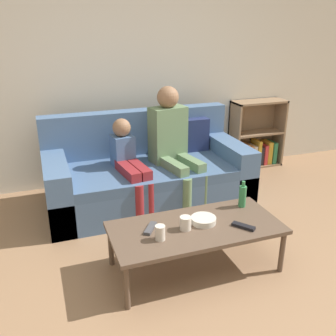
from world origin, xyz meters
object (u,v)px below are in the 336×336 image
at_px(person_adult, 172,138).
at_px(snack_bowl, 203,220).
at_px(bottle, 242,196).
at_px(cup_far, 185,223).
at_px(couch, 147,175).
at_px(coffee_table, 196,230).
at_px(tv_remote_1, 243,226).
at_px(person_child, 129,162).
at_px(cup_near, 160,233).
at_px(bookshelf, 254,142).
at_px(tv_remote_0, 150,228).

relative_size(person_adult, snack_bowl, 6.28).
bearing_deg(bottle, cup_far, -162.44).
bearing_deg(snack_bowl, person_adult, 81.56).
bearing_deg(couch, cup_far, -94.10).
height_order(coffee_table, cup_far, cup_far).
distance_m(person_adult, tv_remote_1, 1.33).
bearing_deg(person_adult, person_child, 177.62).
bearing_deg(bottle, cup_near, -162.39).
relative_size(person_child, cup_near, 8.43).
xyz_separation_m(bookshelf, tv_remote_1, (-1.29, -1.93, 0.06)).
distance_m(cup_near, snack_bowl, 0.40).
xyz_separation_m(person_adult, tv_remote_0, (-0.57, -1.09, -0.31)).
xyz_separation_m(couch, bottle, (0.48, -1.09, 0.17)).
xyz_separation_m(tv_remote_0, tv_remote_1, (0.65, -0.20, 0.00)).
bearing_deg(tv_remote_0, couch, 109.37).
height_order(cup_far, tv_remote_1, cup_far).
xyz_separation_m(coffee_table, cup_far, (-0.09, -0.01, 0.08)).
distance_m(tv_remote_0, bottle, 0.82).
bearing_deg(couch, person_adult, -21.61).
xyz_separation_m(coffee_table, tv_remote_0, (-0.33, 0.07, 0.04)).
bearing_deg(snack_bowl, couch, 93.33).
distance_m(bookshelf, bottle, 1.99).
xyz_separation_m(coffee_table, cup_near, (-0.31, -0.08, 0.08)).
bearing_deg(snack_bowl, bookshelf, 48.95).
height_order(snack_bowl, bottle, bottle).
distance_m(bookshelf, tv_remote_1, 2.33).
relative_size(cup_far, snack_bowl, 0.53).
bearing_deg(tv_remote_0, tv_remote_1, 17.61).
xyz_separation_m(person_child, cup_near, (-0.08, -1.17, -0.10)).
bearing_deg(tv_remote_1, couch, 65.34).
relative_size(tv_remote_0, bottle, 0.75).
bearing_deg(bottle, person_adult, 103.47).
xyz_separation_m(couch, cup_near, (-0.31, -1.34, 0.13)).
distance_m(couch, person_adult, 0.47).
distance_m(couch, tv_remote_0, 1.24).
relative_size(snack_bowl, bottle, 0.85).
distance_m(bookshelf, tv_remote_0, 2.60).
height_order(person_adult, person_child, person_adult).
bearing_deg(cup_far, tv_remote_1, -16.64).
bearing_deg(tv_remote_1, cup_near, 137.67).
bearing_deg(snack_bowl, cup_far, -165.59).
height_order(person_adult, tv_remote_0, person_adult).
height_order(cup_far, tv_remote_0, cup_far).
bearing_deg(person_adult, snack_bowl, -109.78).
xyz_separation_m(person_adult, cup_far, (-0.33, -1.17, -0.27)).
bearing_deg(cup_far, person_child, 96.95).
bearing_deg(cup_near, person_child, 86.00).
bearing_deg(couch, cup_near, -102.92).
relative_size(coffee_table, cup_far, 12.71).
height_order(person_child, tv_remote_0, person_child).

